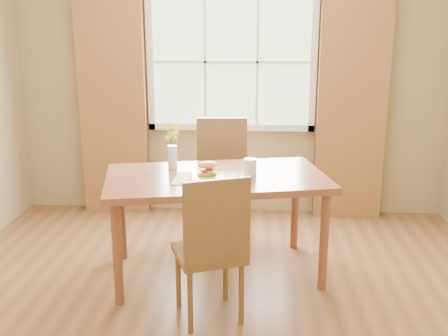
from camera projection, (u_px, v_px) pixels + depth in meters
The scene contains 12 objects.
room at pixel (216, 106), 3.24m from camera, with size 4.24×3.84×2.74m.
window at pixel (231, 62), 5.00m from camera, with size 1.62×0.06×1.32m.
curtain_left at pixel (113, 104), 5.09m from camera, with size 0.65×0.08×2.20m, color maroon.
curtain_right at pixel (352, 106), 4.94m from camera, with size 0.65×0.08×2.20m, color maroon.
dining_table at pixel (216, 186), 3.85m from camera, with size 1.74×1.21×0.78m.
chair_near at pixel (212, 244), 3.21m from camera, with size 0.53×0.53×0.98m.
chair_far at pixel (222, 174), 4.56m from camera, with size 0.47×0.47×1.06m.
placemat at pixel (206, 179), 3.72m from camera, with size 0.45×0.33×0.01m, color silver.
plate at pixel (209, 178), 3.72m from camera, with size 0.23×0.23×0.01m, color #8BCE33.
croissant_sandwich at pixel (208, 169), 3.72m from camera, with size 0.18×0.15×0.11m.
water_glass at pixel (250, 168), 3.76m from camera, with size 0.09×0.09×0.14m.
flower_vase at pixel (172, 140), 3.95m from camera, with size 0.15×0.15×0.37m.
Camera 1 is at (0.26, -3.21, 1.82)m, focal length 42.00 mm.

